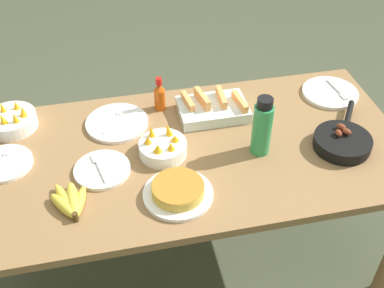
{
  "coord_description": "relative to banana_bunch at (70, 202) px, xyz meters",
  "views": [
    {
      "loc": [
        -0.3,
        -1.4,
        2.0
      ],
      "look_at": [
        0.0,
        0.0,
        0.75
      ],
      "focal_mm": 45.0,
      "sensor_mm": 36.0,
      "label": 1
    }
  ],
  "objects": [
    {
      "name": "ground_plane",
      "position": [
        0.48,
        0.2,
        -0.74
      ],
      "size": [
        14.0,
        14.0,
        0.0
      ],
      "primitive_type": "plane",
      "color": "#474C38"
    },
    {
      "name": "dining_table",
      "position": [
        0.48,
        0.2,
        -0.11
      ],
      "size": [
        1.73,
        0.85,
        0.72
      ],
      "color": "olive",
      "rests_on": "ground_plane"
    },
    {
      "name": "banana_bunch",
      "position": [
        0.0,
        0.0,
        0.0
      ],
      "size": [
        0.15,
        0.19,
        0.04
      ],
      "color": "gold",
      "rests_on": "dining_table"
    },
    {
      "name": "melon_tray",
      "position": [
        0.62,
        0.41,
        0.01
      ],
      "size": [
        0.29,
        0.2,
        0.1
      ],
      "color": "silver",
      "rests_on": "dining_table"
    },
    {
      "name": "skillet",
      "position": [
        1.07,
        0.1,
        0.01
      ],
      "size": [
        0.27,
        0.35,
        0.08
      ],
      "rotation": [
        0.0,
        0.0,
        0.99
      ],
      "color": "black",
      "rests_on": "dining_table"
    },
    {
      "name": "frittata_plate_center",
      "position": [
        0.38,
        -0.03,
        0.0
      ],
      "size": [
        0.25,
        0.25,
        0.06
      ],
      "color": "white",
      "rests_on": "dining_table"
    },
    {
      "name": "empty_plate_near_front",
      "position": [
        -0.24,
        0.27,
        -0.01
      ],
      "size": [
        0.21,
        0.21,
        0.02
      ],
      "color": "white",
      "rests_on": "dining_table"
    },
    {
      "name": "empty_plate_far_left",
      "position": [
        0.2,
        0.43,
        -0.01
      ],
      "size": [
        0.26,
        0.26,
        0.02
      ],
      "color": "white",
      "rests_on": "dining_table"
    },
    {
      "name": "empty_plate_far_right",
      "position": [
        1.18,
        0.44,
        -0.01
      ],
      "size": [
        0.25,
        0.25,
        0.02
      ],
      "color": "white",
      "rests_on": "dining_table"
    },
    {
      "name": "empty_plate_mid_edge",
      "position": [
        0.12,
        0.15,
        -0.01
      ],
      "size": [
        0.21,
        0.21,
        0.02
      ],
      "color": "white",
      "rests_on": "dining_table"
    },
    {
      "name": "fruit_bowl_mango",
      "position": [
        0.36,
        0.21,
        0.02
      ],
      "size": [
        0.19,
        0.19,
        0.11
      ],
      "color": "white",
      "rests_on": "dining_table"
    },
    {
      "name": "fruit_bowl_citrus",
      "position": [
        -0.23,
        0.5,
        0.02
      ],
      "size": [
        0.21,
        0.21,
        0.11
      ],
      "color": "white",
      "rests_on": "dining_table"
    },
    {
      "name": "water_bottle",
      "position": [
        0.74,
        0.14,
        0.1
      ],
      "size": [
        0.08,
        0.08,
        0.25
      ],
      "color": "#2D9351",
      "rests_on": "dining_table"
    },
    {
      "name": "hot_sauce_bottle",
      "position": [
        0.4,
        0.5,
        0.05
      ],
      "size": [
        0.05,
        0.05,
        0.16
      ],
      "color": "#C64C0F",
      "rests_on": "dining_table"
    }
  ]
}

